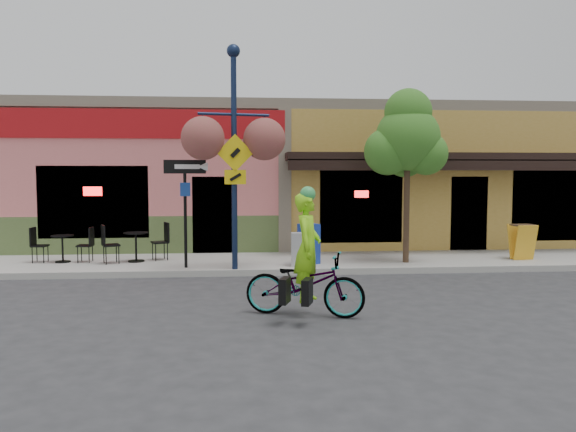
% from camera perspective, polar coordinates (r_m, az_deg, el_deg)
% --- Properties ---
extents(ground, '(90.00, 90.00, 0.00)m').
position_cam_1_polar(ground, '(12.85, 5.38, -6.37)').
color(ground, '#2D2D30').
rests_on(ground, ground).
extents(sidewalk, '(24.00, 3.00, 0.15)m').
position_cam_1_polar(sidewalk, '(14.78, 4.00, -4.67)').
color(sidewalk, '#9E9B93').
rests_on(sidewalk, ground).
extents(curb, '(24.00, 0.12, 0.15)m').
position_cam_1_polar(curb, '(13.37, 4.96, -5.62)').
color(curb, '#A8A59E').
rests_on(curb, ground).
extents(building, '(18.20, 8.20, 4.50)m').
position_cam_1_polar(building, '(20.05, 1.60, 3.93)').
color(building, '#DC6E6D').
rests_on(building, ground).
extents(bicycle, '(2.15, 1.32, 1.07)m').
position_cam_1_polar(bicycle, '(9.45, 1.69, -6.94)').
color(bicycle, maroon).
rests_on(bicycle, ground).
extents(cyclist_rider, '(0.62, 0.76, 1.81)m').
position_cam_1_polar(cyclist_rider, '(9.39, 2.00, -4.71)').
color(cyclist_rider, '#8CE718').
rests_on(cyclist_rider, ground).
extents(lamp_post, '(1.75, 0.95, 5.19)m').
position_cam_1_polar(lamp_post, '(13.08, -5.49, 5.90)').
color(lamp_post, '#131F3C').
rests_on(lamp_post, sidewalk).
extents(one_way_sign, '(1.00, 0.38, 2.55)m').
position_cam_1_polar(one_way_sign, '(13.49, -10.39, 0.20)').
color(one_way_sign, black).
rests_on(one_way_sign, sidewalk).
extents(cafe_set_left, '(1.53, 0.82, 0.90)m').
position_cam_1_polar(cafe_set_left, '(15.23, -21.94, -2.71)').
color(cafe_set_left, black).
rests_on(cafe_set_left, sidewalk).
extents(cafe_set_right, '(1.82, 1.39, 0.98)m').
position_cam_1_polar(cafe_set_right, '(14.74, -15.19, -2.61)').
color(cafe_set_right, black).
rests_on(cafe_set_right, sidewalk).
extents(newspaper_box_blue, '(0.56, 0.54, 0.99)m').
position_cam_1_polar(newspaper_box_blue, '(13.94, 2.13, -2.84)').
color(newspaper_box_blue, '#193498').
rests_on(newspaper_box_blue, sidewalk).
extents(newspaper_box_grey, '(0.40, 0.36, 0.81)m').
position_cam_1_polar(newspaper_box_grey, '(13.60, 1.13, -3.40)').
color(newspaper_box_grey, '#A2A2A2').
rests_on(newspaper_box_grey, sidewalk).
extents(street_tree, '(1.94, 1.94, 4.39)m').
position_cam_1_polar(street_tree, '(14.35, 12.00, 4.08)').
color(street_tree, '#3D7A26').
rests_on(street_tree, sidewalk).
extents(sandwich_board, '(0.59, 0.45, 0.92)m').
position_cam_1_polar(sandwich_board, '(15.70, 23.01, -2.50)').
color(sandwich_board, yellow).
rests_on(sandwich_board, sidewalk).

